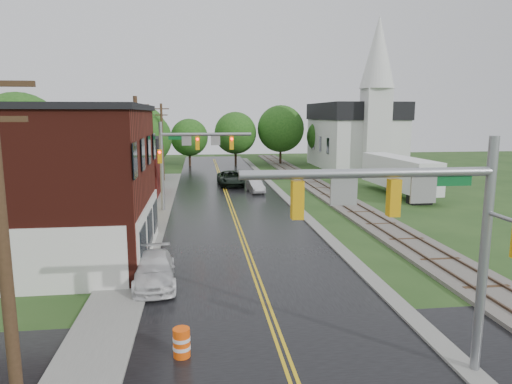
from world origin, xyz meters
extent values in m
cube|color=black|center=(0.00, 30.00, 0.00)|extent=(10.00, 90.00, 0.02)
cube|color=gray|center=(5.40, 35.00, 0.00)|extent=(0.80, 70.00, 0.12)
cube|color=gray|center=(-6.20, 25.00, 0.00)|extent=(2.40, 50.00, 0.12)
cube|color=#4A1710|center=(-12.50, 15.00, 4.00)|extent=(14.00, 10.00, 8.00)
cube|color=silver|center=(-5.45, 15.00, 1.50)|extent=(0.10, 9.50, 3.00)
cube|color=black|center=(-12.50, 15.00, 8.15)|extent=(14.30, 10.30, 0.30)
cube|color=tan|center=(-11.00, 26.00, 3.20)|extent=(8.00, 7.00, 6.40)
cube|color=#3F0F0C|center=(-10.00, 35.00, 2.20)|extent=(7.00, 6.00, 4.40)
cube|color=silver|center=(20.00, 55.00, 3.50)|extent=(10.00, 16.00, 7.00)
cube|color=black|center=(20.00, 55.00, 8.20)|extent=(10.40, 16.40, 2.40)
cube|color=silver|center=(20.00, 47.00, 5.50)|extent=(3.20, 3.20, 11.00)
cone|color=silver|center=(20.00, 47.00, 15.50)|extent=(4.40, 4.40, 9.00)
cube|color=#59544C|center=(10.00, 35.00, 0.10)|extent=(3.20, 80.00, 0.20)
cube|color=#4C3828|center=(9.28, 35.00, 0.24)|extent=(0.10, 80.00, 0.12)
cube|color=#4C3828|center=(10.72, 35.00, 0.24)|extent=(0.10, 80.00, 0.12)
cylinder|color=gray|center=(5.60, 2.00, 3.60)|extent=(0.28, 0.28, 7.20)
cylinder|color=gray|center=(2.00, 2.00, 6.20)|extent=(7.20, 0.26, 0.26)
cube|color=orange|center=(2.72, 2.00, 5.50)|extent=(0.32, 0.30, 1.05)
cube|color=orange|center=(-0.02, 2.00, 5.50)|extent=(0.32, 0.30, 1.05)
cube|color=gray|center=(3.58, 2.00, 5.70)|extent=(0.75, 0.06, 0.75)
cube|color=gray|center=(1.28, 2.00, 5.70)|extent=(0.75, 0.06, 0.75)
cube|color=#0C5926|center=(4.30, 2.00, 5.95)|extent=(1.40, 0.04, 0.30)
cylinder|color=gray|center=(-5.60, 27.00, 3.60)|extent=(0.28, 0.28, 7.20)
cylinder|color=gray|center=(-2.00, 27.00, 6.20)|extent=(7.20, 0.26, 0.26)
cube|color=orange|center=(-2.72, 27.00, 5.50)|extent=(0.32, 0.30, 1.05)
cube|color=orange|center=(0.02, 27.00, 5.50)|extent=(0.32, 0.30, 1.05)
cube|color=gray|center=(-3.58, 27.00, 5.70)|extent=(0.75, 0.06, 0.75)
cube|color=gray|center=(-1.28, 27.00, 5.70)|extent=(0.75, 0.06, 0.75)
cube|color=#0C5926|center=(-4.30, 27.00, 5.95)|extent=(1.40, 0.04, 0.30)
sphere|color=#FF0C0C|center=(-2.72, 26.82, 5.83)|extent=(0.20, 0.20, 0.20)
cylinder|color=#382616|center=(-6.80, 0.00, 4.50)|extent=(0.28, 0.28, 9.00)
cylinder|color=#382616|center=(-6.80, 22.00, 4.50)|extent=(0.28, 0.28, 9.00)
cube|color=#382616|center=(-6.80, 22.00, 8.40)|extent=(1.80, 0.12, 0.12)
cube|color=#382616|center=(-6.80, 22.00, 7.70)|extent=(1.40, 0.12, 0.12)
cylinder|color=#382616|center=(-6.80, 44.00, 4.50)|extent=(0.28, 0.28, 9.00)
cube|color=#382616|center=(-6.80, 44.00, 8.40)|extent=(1.80, 0.12, 0.12)
cube|color=#382616|center=(-6.80, 44.00, 7.70)|extent=(1.40, 0.12, 0.12)
cylinder|color=black|center=(-18.00, 32.00, 1.71)|extent=(0.36, 0.36, 3.42)
sphere|color=#1B4714|center=(-18.00, 32.00, 5.89)|extent=(7.60, 7.60, 7.60)
sphere|color=#1B4714|center=(-17.40, 31.60, 5.23)|extent=(5.32, 5.32, 5.32)
cylinder|color=black|center=(-14.00, 40.00, 1.35)|extent=(0.36, 0.36, 2.70)
sphere|color=#1B4714|center=(-14.00, 40.00, 4.65)|extent=(6.00, 6.00, 6.00)
sphere|color=#1B4714|center=(-13.40, 39.60, 4.12)|extent=(4.20, 4.20, 4.20)
cylinder|color=black|center=(-9.00, 46.00, 1.44)|extent=(0.36, 0.36, 2.88)
sphere|color=#1B4714|center=(-9.00, 46.00, 4.96)|extent=(6.40, 6.40, 6.40)
sphere|color=#1B4714|center=(-8.40, 45.60, 4.40)|extent=(4.48, 4.48, 4.48)
imported|color=black|center=(0.80, 39.81, 0.79)|extent=(2.89, 5.81, 1.58)
imported|color=#AFAEB3|center=(2.96, 35.09, 0.60)|extent=(1.70, 3.78, 1.20)
imported|color=silver|center=(-4.80, 10.68, 0.68)|extent=(2.28, 4.81, 1.35)
cube|color=black|center=(16.54, 27.34, 0.40)|extent=(1.96, 1.30, 0.80)
cylinder|color=gray|center=(16.54, 34.64, 0.40)|extent=(0.16, 0.16, 0.80)
cube|color=white|center=(16.54, 31.72, 2.26)|extent=(3.12, 11.80, 2.92)
cylinder|color=#F7510A|center=(-3.32, 4.00, 0.49)|extent=(0.59, 0.59, 0.98)
camera|label=1|loc=(-2.65, -9.90, 7.80)|focal=32.00mm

